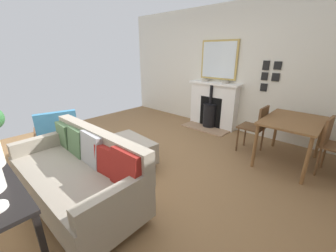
{
  "coord_description": "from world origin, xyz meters",
  "views": [
    {
      "loc": [
        1.83,
        2.48,
        1.72
      ],
      "look_at": [
        -0.52,
        0.32,
        0.57
      ],
      "focal_mm": 22.13,
      "sensor_mm": 36.0,
      "label": 1
    }
  ],
  "objects_px": {
    "dining_chair_by_back_wall": "(333,142)",
    "fireplace": "(212,107)",
    "ottoman": "(128,150)",
    "sofa": "(80,174)",
    "dining_table": "(292,125)",
    "mantel_bowl_near": "(206,80)",
    "armchair_accent": "(57,131)",
    "dining_chair_near_fireplace": "(256,125)",
    "mantel_bowl_far": "(226,82)"
  },
  "relations": [
    {
      "from": "ottoman",
      "to": "mantel_bowl_near",
      "type": "bearing_deg",
      "value": -174.42
    },
    {
      "from": "dining_chair_by_back_wall",
      "to": "dining_table",
      "type": "bearing_deg",
      "value": -89.14
    },
    {
      "from": "dining_chair_near_fireplace",
      "to": "mantel_bowl_near",
      "type": "bearing_deg",
      "value": -115.59
    },
    {
      "from": "sofa",
      "to": "dining_chair_by_back_wall",
      "type": "bearing_deg",
      "value": 142.42
    },
    {
      "from": "mantel_bowl_near",
      "to": "dining_chair_by_back_wall",
      "type": "distance_m",
      "value": 2.77
    },
    {
      "from": "mantel_bowl_near",
      "to": "dining_chair_near_fireplace",
      "type": "distance_m",
      "value": 1.81
    },
    {
      "from": "fireplace",
      "to": "mantel_bowl_far",
      "type": "relative_size",
      "value": 7.73
    },
    {
      "from": "dining_chair_near_fireplace",
      "to": "dining_chair_by_back_wall",
      "type": "xyz_separation_m",
      "value": [
        -0.01,
        1.06,
        -0.0
      ]
    },
    {
      "from": "fireplace",
      "to": "dining_chair_by_back_wall",
      "type": "relative_size",
      "value": 1.43
    },
    {
      "from": "ottoman",
      "to": "dining_table",
      "type": "xyz_separation_m",
      "value": [
        -1.78,
        1.83,
        0.39
      ]
    },
    {
      "from": "mantel_bowl_far",
      "to": "dining_chair_by_back_wall",
      "type": "relative_size",
      "value": 0.19
    },
    {
      "from": "armchair_accent",
      "to": "ottoman",
      "type": "bearing_deg",
      "value": 118.18
    },
    {
      "from": "dining_chair_by_back_wall",
      "to": "fireplace",
      "type": "bearing_deg",
      "value": -106.46
    },
    {
      "from": "mantel_bowl_near",
      "to": "ottoman",
      "type": "height_order",
      "value": "mantel_bowl_near"
    },
    {
      "from": "sofa",
      "to": "mantel_bowl_near",
      "type": "bearing_deg",
      "value": -171.12
    },
    {
      "from": "mantel_bowl_near",
      "to": "dining_table",
      "type": "relative_size",
      "value": 0.14
    },
    {
      "from": "fireplace",
      "to": "dining_table",
      "type": "bearing_deg",
      "value": 68.91
    },
    {
      "from": "dining_chair_by_back_wall",
      "to": "mantel_bowl_far",
      "type": "bearing_deg",
      "value": -109.3
    },
    {
      "from": "mantel_bowl_near",
      "to": "armchair_accent",
      "type": "height_order",
      "value": "mantel_bowl_near"
    },
    {
      "from": "dining_table",
      "to": "dining_chair_near_fireplace",
      "type": "relative_size",
      "value": 1.31
    },
    {
      "from": "sofa",
      "to": "ottoman",
      "type": "bearing_deg",
      "value": -162.3
    },
    {
      "from": "dining_table",
      "to": "dining_chair_by_back_wall",
      "type": "xyz_separation_m",
      "value": [
        -0.01,
        0.53,
        -0.13
      ]
    },
    {
      "from": "ottoman",
      "to": "dining_chair_by_back_wall",
      "type": "height_order",
      "value": "dining_chair_by_back_wall"
    },
    {
      "from": "fireplace",
      "to": "dining_table",
      "type": "distance_m",
      "value": 1.97
    },
    {
      "from": "armchair_accent",
      "to": "dining_chair_near_fireplace",
      "type": "bearing_deg",
      "value": 134.49
    },
    {
      "from": "sofa",
      "to": "ottoman",
      "type": "xyz_separation_m",
      "value": [
        -0.91,
        -0.29,
        -0.12
      ]
    },
    {
      "from": "mantel_bowl_near",
      "to": "dining_chair_near_fireplace",
      "type": "xyz_separation_m",
      "value": [
        0.74,
        1.55,
        -0.57
      ]
    },
    {
      "from": "fireplace",
      "to": "armchair_accent",
      "type": "bearing_deg",
      "value": -20.1
    },
    {
      "from": "sofa",
      "to": "dining_table",
      "type": "relative_size",
      "value": 1.64
    },
    {
      "from": "mantel_bowl_far",
      "to": "mantel_bowl_near",
      "type": "bearing_deg",
      "value": -90.0
    },
    {
      "from": "mantel_bowl_near",
      "to": "sofa",
      "type": "bearing_deg",
      "value": 8.88
    },
    {
      "from": "fireplace",
      "to": "ottoman",
      "type": "height_order",
      "value": "fireplace"
    },
    {
      "from": "ottoman",
      "to": "dining_table",
      "type": "bearing_deg",
      "value": 134.21
    },
    {
      "from": "ottoman",
      "to": "armchair_accent",
      "type": "xyz_separation_m",
      "value": [
        0.6,
        -1.13,
        0.2
      ]
    },
    {
      "from": "sofa",
      "to": "armchair_accent",
      "type": "xyz_separation_m",
      "value": [
        -0.3,
        -1.42,
        0.08
      ]
    },
    {
      "from": "fireplace",
      "to": "mantel_bowl_near",
      "type": "height_order",
      "value": "mantel_bowl_near"
    },
    {
      "from": "mantel_bowl_near",
      "to": "dining_table",
      "type": "bearing_deg",
      "value": 70.41
    },
    {
      "from": "mantel_bowl_far",
      "to": "sofa",
      "type": "distance_m",
      "value": 3.5
    },
    {
      "from": "mantel_bowl_far",
      "to": "dining_chair_by_back_wall",
      "type": "height_order",
      "value": "mantel_bowl_far"
    },
    {
      "from": "mantel_bowl_far",
      "to": "sofa",
      "type": "xyz_separation_m",
      "value": [
        3.43,
        0.01,
        -0.71
      ]
    },
    {
      "from": "ottoman",
      "to": "dining_table",
      "type": "height_order",
      "value": "dining_table"
    },
    {
      "from": "mantel_bowl_near",
      "to": "mantel_bowl_far",
      "type": "xyz_separation_m",
      "value": [
        0.0,
        0.52,
        0.0
      ]
    },
    {
      "from": "armchair_accent",
      "to": "dining_chair_by_back_wall",
      "type": "xyz_separation_m",
      "value": [
        -2.39,
        3.49,
        0.06
      ]
    },
    {
      "from": "armchair_accent",
      "to": "dining_table",
      "type": "height_order",
      "value": "armchair_accent"
    },
    {
      "from": "sofa",
      "to": "armchair_accent",
      "type": "bearing_deg",
      "value": -102.03
    },
    {
      "from": "armchair_accent",
      "to": "dining_table",
      "type": "bearing_deg",
      "value": 128.88
    },
    {
      "from": "mantel_bowl_near",
      "to": "dining_chair_by_back_wall",
      "type": "height_order",
      "value": "mantel_bowl_near"
    },
    {
      "from": "mantel_bowl_far",
      "to": "dining_table",
      "type": "bearing_deg",
      "value": 64.61
    },
    {
      "from": "sofa",
      "to": "dining_chair_near_fireplace",
      "type": "height_order",
      "value": "dining_chair_near_fireplace"
    },
    {
      "from": "sofa",
      "to": "armchair_accent",
      "type": "relative_size",
      "value": 2.22
    }
  ]
}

